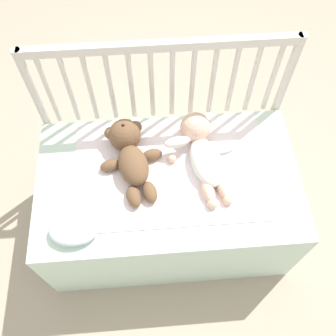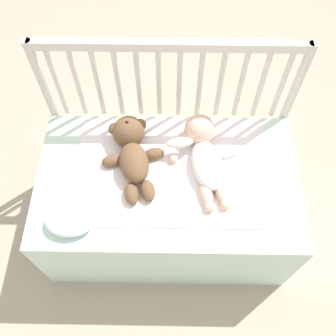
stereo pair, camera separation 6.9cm
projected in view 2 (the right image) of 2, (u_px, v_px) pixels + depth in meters
ground_plane at (168, 221)px, 1.93m from camera, size 12.00×12.00×0.00m
crib_mattress at (168, 202)px, 1.73m from camera, size 1.08×0.63×0.46m
crib_rail at (169, 91)px, 1.58m from camera, size 1.08×0.04×0.87m
blanket at (172, 170)px, 1.55m from camera, size 0.80×0.52×0.01m
teddy_bear at (132, 150)px, 1.53m from camera, size 0.27×0.39×0.14m
baby at (205, 154)px, 1.53m from camera, size 0.31×0.42×0.13m
small_pillow at (69, 221)px, 1.40m from camera, size 0.19×0.13×0.06m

